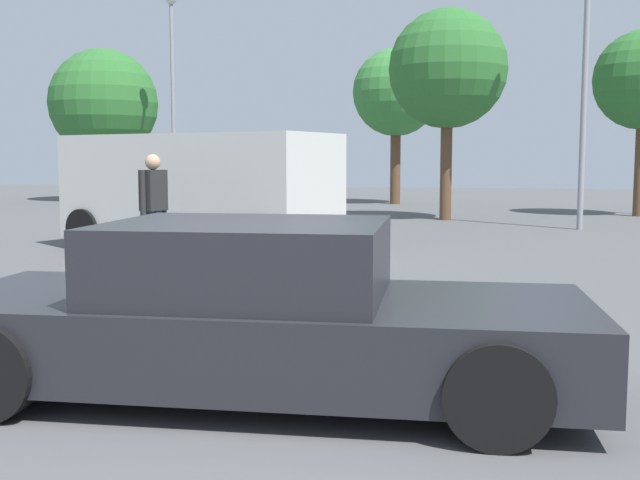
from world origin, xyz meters
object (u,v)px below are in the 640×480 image
(van_white, at_px, (198,188))
(light_post_near, at_px, (172,65))
(pedestrian, at_px, (154,200))
(dog, at_px, (266,284))
(light_post_mid, at_px, (587,18))
(sedan_foreground, at_px, (258,315))

(van_white, distance_m, light_post_near, 14.95)
(van_white, distance_m, pedestrian, 2.19)
(dog, xyz_separation_m, light_post_mid, (4.68, 10.69, 4.69))
(van_white, xyz_separation_m, light_post_near, (-5.98, 13.14, 3.89))
(dog, bearing_deg, light_post_near, 30.97)
(light_post_mid, bearing_deg, dog, -113.64)
(sedan_foreground, distance_m, light_post_near, 23.64)
(van_white, height_order, light_post_near, light_post_near)
(sedan_foreground, xyz_separation_m, pedestrian, (-3.43, 5.85, 0.48))
(pedestrian, xyz_separation_m, light_post_near, (-6.09, 15.32, 3.99))
(sedan_foreground, bearing_deg, light_post_near, 111.01)
(light_post_mid, bearing_deg, van_white, -141.36)
(light_post_near, bearing_deg, van_white, -65.52)
(sedan_foreground, bearing_deg, pedestrian, 117.14)
(pedestrian, bearing_deg, light_post_near, 128.55)
(dog, height_order, light_post_near, light_post_near)
(sedan_foreground, relative_size, van_white, 0.86)
(dog, height_order, light_post_mid, light_post_mid)
(van_white, xyz_separation_m, light_post_mid, (7.35, 5.87, 3.79))
(dog, relative_size, van_white, 0.12)
(pedestrian, distance_m, light_post_near, 16.96)
(light_post_near, distance_m, light_post_mid, 15.18)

